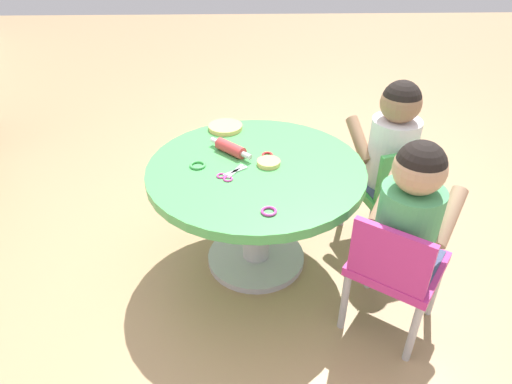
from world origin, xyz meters
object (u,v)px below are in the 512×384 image
at_px(seated_child_left, 410,211).
at_px(child_chair_right, 390,187).
at_px(child_chair_left, 395,267).
at_px(seated_child_right, 394,138).
at_px(rolling_pin, 231,148).
at_px(craft_table, 256,191).
at_px(craft_scissors, 229,175).

distance_m(seated_child_left, child_chair_right, 0.55).
distance_m(child_chair_left, seated_child_right, 0.62).
relative_size(child_chair_left, seated_child_right, 1.05).
xyz_separation_m(child_chair_left, rolling_pin, (0.50, 0.59, 0.22)).
bearing_deg(seated_child_right, seated_child_left, 169.99).
distance_m(child_chair_left, child_chair_right, 0.54).
distance_m(craft_table, rolling_pin, 0.21).
xyz_separation_m(seated_child_right, rolling_pin, (-0.06, 0.70, -0.01)).
relative_size(craft_table, rolling_pin, 4.92).
bearing_deg(craft_scissors, seated_child_right, -71.59).
xyz_separation_m(child_chair_right, seated_child_right, (0.04, 0.01, 0.23)).
height_order(seated_child_left, seated_child_right, same).
xyz_separation_m(child_chair_left, child_chair_right, (0.52, -0.13, 0.00)).
xyz_separation_m(craft_table, seated_child_right, (0.17, -0.60, 0.15)).
relative_size(rolling_pin, craft_scissors, 1.34).
relative_size(craft_table, craft_scissors, 6.58).
bearing_deg(child_chair_left, craft_scissors, 60.95).
relative_size(seated_child_left, child_chair_right, 0.95).
distance_m(seated_child_right, craft_scissors, 0.74).
bearing_deg(seated_child_right, child_chair_right, -164.92).
bearing_deg(craft_table, child_chair_right, -78.12).
height_order(craft_table, child_chair_right, child_chair_right).
distance_m(craft_table, craft_scissors, 0.18).
bearing_deg(craft_table, seated_child_left, -125.57).
height_order(child_chair_left, rolling_pin, rolling_pin).
height_order(seated_child_right, rolling_pin, seated_child_right).
relative_size(child_chair_left, seated_child_left, 1.05).
bearing_deg(seated_child_left, rolling_pin, 52.35).
bearing_deg(rolling_pin, seated_child_left, -127.65).
relative_size(seated_child_left, seated_child_right, 1.00).
bearing_deg(seated_child_left, child_chair_left, 143.95).
bearing_deg(seated_child_right, craft_table, 105.56).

